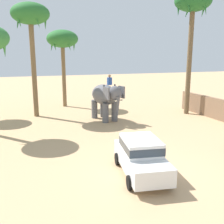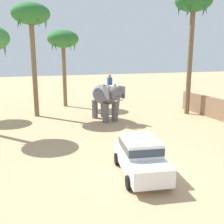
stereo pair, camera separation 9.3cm
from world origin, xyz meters
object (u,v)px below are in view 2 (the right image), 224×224
at_px(elephant_with_mahout, 106,97).
at_px(car_sedan_foreground, 140,155).
at_px(palm_tree_far_back, 31,18).
at_px(palm_tree_left_of_road, 193,7).
at_px(palm_tree_near_hut, 63,41).

bearing_deg(elephant_with_mahout, car_sedan_foreground, -99.36).
xyz_separation_m(elephant_with_mahout, palm_tree_far_back, (-5.43, 3.51, 6.45)).
distance_m(car_sedan_foreground, palm_tree_left_of_road, 16.44).
bearing_deg(palm_tree_far_back, palm_tree_near_hut, 49.74).
height_order(elephant_with_mahout, palm_tree_far_back, palm_tree_far_back).
bearing_deg(palm_tree_near_hut, car_sedan_foreground, -88.27).
distance_m(elephant_with_mahout, palm_tree_near_hut, 9.02).
relative_size(palm_tree_left_of_road, palm_tree_far_back, 1.12).
relative_size(palm_tree_near_hut, palm_tree_far_back, 0.82).
bearing_deg(palm_tree_far_back, car_sedan_foreground, -74.85).
height_order(palm_tree_near_hut, palm_tree_far_back, palm_tree_far_back).
bearing_deg(elephant_with_mahout, palm_tree_near_hut, 106.98).
bearing_deg(elephant_with_mahout, palm_tree_left_of_road, -0.85).
bearing_deg(car_sedan_foreground, palm_tree_near_hut, 91.73).
height_order(car_sedan_foreground, palm_tree_left_of_road, palm_tree_left_of_road).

